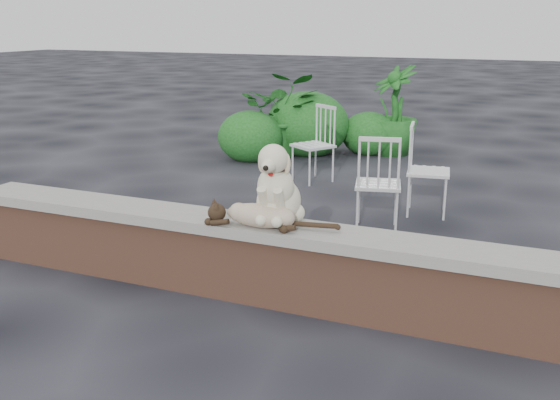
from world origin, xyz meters
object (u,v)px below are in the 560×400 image
at_px(chair_e, 429,170).
at_px(dog, 279,182).
at_px(potted_plant_a, 281,114).
at_px(potted_plant_b, 393,110).
at_px(chair_b, 313,144).
at_px(cat, 260,214).
at_px(chair_c, 378,183).

bearing_deg(chair_e, dog, 157.76).
height_order(potted_plant_a, potted_plant_b, potted_plant_b).
height_order(chair_b, potted_plant_b, potted_plant_b).
height_order(chair_b, potted_plant_a, potted_plant_a).
bearing_deg(cat, potted_plant_b, 88.02).
xyz_separation_m(dog, potted_plant_b, (-0.41, 5.34, -0.21)).
xyz_separation_m(chair_e, potted_plant_a, (-2.52, 2.10, 0.15)).
bearing_deg(potted_plant_a, chair_b, -52.94).
xyz_separation_m(cat, potted_plant_b, (-0.33, 5.49, -0.01)).
bearing_deg(dog, chair_b, 100.45).
bearing_deg(chair_e, chair_c, 145.29).
distance_m(chair_e, potted_plant_b, 3.04).
relative_size(chair_e, potted_plant_a, 0.76).
xyz_separation_m(potted_plant_a, potted_plant_b, (1.49, 0.75, 0.04)).
distance_m(dog, potted_plant_a, 4.97).
xyz_separation_m(chair_c, potted_plant_a, (-2.17, 2.81, 0.15)).
distance_m(dog, chair_c, 1.85).
relative_size(dog, chair_e, 0.63).
relative_size(chair_c, potted_plant_a, 0.76).
relative_size(chair_b, chair_e, 1.00).
relative_size(cat, potted_plant_a, 0.89).
bearing_deg(chair_c, potted_plant_a, -65.71).
xyz_separation_m(chair_c, potted_plant_b, (-0.68, 3.56, 0.19)).
bearing_deg(cat, chair_c, 74.32).
xyz_separation_m(dog, chair_b, (-0.94, 3.33, -0.41)).
xyz_separation_m(chair_e, chair_c, (-0.35, -0.70, 0.00)).
bearing_deg(dog, potted_plant_a, 107.06).
height_order(cat, chair_b, chair_b).
height_order(dog, chair_c, dog).
relative_size(dog, potted_plant_a, 0.48).
distance_m(cat, chair_e, 2.74).
height_order(chair_e, potted_plant_a, potted_plant_a).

